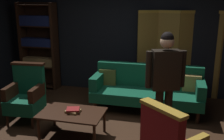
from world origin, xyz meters
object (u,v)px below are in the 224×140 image
book_red_leather (73,109)px  armchair_wing_left (26,95)px  coffee_table (72,115)px  standing_figure (165,78)px  book_tan_leather (73,111)px  velvet_couch (147,88)px  bookshelf (39,44)px  folding_screen (188,53)px

book_red_leather → armchair_wing_left: bearing=161.6°
coffee_table → armchair_wing_left: (-1.01, 0.35, 0.12)m
standing_figure → book_tan_leather: bearing=-171.8°
velvet_couch → book_red_leather: 1.69m
book_tan_leather → book_red_leather: size_ratio=0.99×
bookshelf → armchair_wing_left: bookshelf is taller
book_tan_leather → book_red_leather: (0.00, 0.00, 0.03)m
coffee_table → standing_figure: 1.56m
coffee_table → book_red_leather: book_red_leather is taller
standing_figure → book_red_leather: 1.50m
coffee_table → standing_figure: standing_figure is taller
armchair_wing_left → standing_figure: 2.48m
coffee_table → folding_screen: bearing=52.3°
armchair_wing_left → book_tan_leather: armchair_wing_left is taller
folding_screen → book_tan_leather: (-1.76, -2.29, -0.55)m
armchair_wing_left → standing_figure: bearing=-3.4°
standing_figure → coffee_table: bearing=-171.7°
bookshelf → velvet_couch: 2.87m
bookshelf → velvet_couch: (2.70, -0.74, -0.63)m
bookshelf → velvet_couch: bookshelf is taller
folding_screen → book_tan_leather: 2.94m
bookshelf → armchair_wing_left: bearing=-69.3°
velvet_couch → standing_figure: standing_figure is taller
coffee_table → book_tan_leather: book_tan_leather is taller
velvet_couch → coffee_table: 1.70m
bookshelf → armchair_wing_left: size_ratio=1.97×
velvet_couch → book_red_leather: velvet_couch is taller
bookshelf → armchair_wing_left: 1.97m
coffee_table → armchair_wing_left: bearing=161.1°
book_tan_leather → coffee_table: bearing=-160.8°
folding_screen → coffee_table: bearing=-127.7°
bookshelf → standing_figure: bookshelf is taller
folding_screen → standing_figure: size_ratio=1.26×
velvet_couch → coffee_table: size_ratio=2.12×
velvet_couch → book_red_leather: size_ratio=10.62×
coffee_table → armchair_wing_left: 1.08m
book_red_leather → standing_figure: bearing=8.2°
folding_screen → book_red_leather: (-1.76, -2.29, -0.52)m
coffee_table → bookshelf: bearing=128.6°
velvet_couch → armchair_wing_left: (-2.04, -1.01, 0.04)m
velvet_couch → book_tan_leather: velvet_couch is taller
coffee_table → velvet_couch: bearing=53.2°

